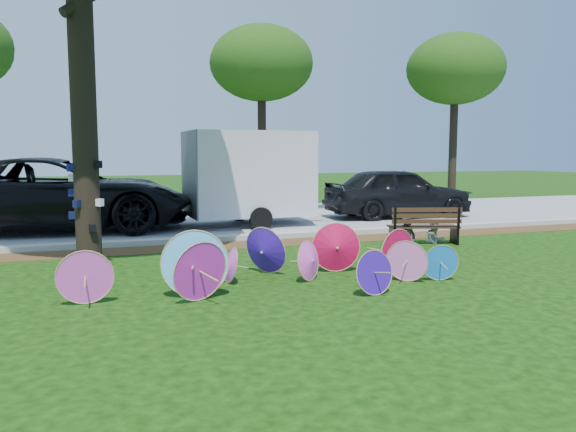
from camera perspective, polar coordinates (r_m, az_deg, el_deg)
name	(u,v)px	position (r m, az deg, el deg)	size (l,w,h in m)	color
ground	(301,295)	(8.05, 1.32, -8.03)	(90.00, 90.00, 0.00)	black
mulch_strip	(229,246)	(12.28, -6.05, -3.00)	(90.00, 1.00, 0.01)	#472D16
curb	(222,238)	(12.95, -6.76, -2.28)	(90.00, 0.30, 0.12)	#B7B5AD
street	(192,220)	(16.99, -9.77, -0.44)	(90.00, 8.00, 0.01)	gray
parasol_pile	(277,260)	(8.56, -1.14, -4.51)	(5.96, 2.34, 0.96)	#D627B9
black_van	(57,195)	(15.56, -22.41, 2.01)	(3.13, 6.79, 1.89)	black
dark_pickup	(398,192)	(17.91, 11.08, 2.38)	(1.85, 4.59, 1.56)	black
cargo_trailer	(249,173)	(15.61, -4.00, 4.35)	(3.28, 2.08, 2.89)	silver
park_bench	(423,225)	(12.81, 13.56, -0.93)	(1.57, 0.60, 0.82)	black
person_left	(408,217)	(12.64, 12.13, -0.09)	(0.44, 0.29, 1.21)	#393C4E
person_right	(435,220)	(13.03, 14.75, -0.41)	(0.49, 0.38, 1.01)	silver
bg_trees	(242,61)	(23.98, -4.67, 15.42)	(24.87, 5.70, 7.40)	black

